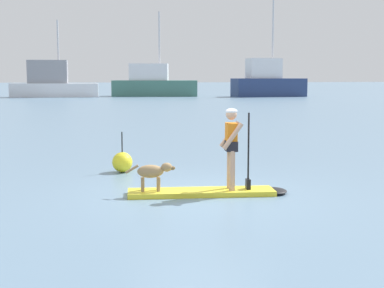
{
  "coord_description": "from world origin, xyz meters",
  "views": [
    {
      "loc": [
        -2.19,
        -10.65,
        2.35
      ],
      "look_at": [
        0.0,
        1.0,
        0.9
      ],
      "focal_mm": 51.99,
      "sensor_mm": 36.0,
      "label": 1
    }
  ],
  "objects": [
    {
      "name": "marker_buoy",
      "position": [
        -1.38,
        2.93,
        0.25
      ],
      "size": [
        0.5,
        0.5,
        1.0
      ],
      "color": "yellow",
      "rests_on": "ground_plane"
    },
    {
      "name": "person_paddler",
      "position": [
        0.61,
        -0.06,
        1.03
      ],
      "size": [
        0.63,
        0.51,
        1.62
      ],
      "color": "tan",
      "rests_on": "paddleboard"
    },
    {
      "name": "moored_boat_outer",
      "position": [
        5.53,
        54.94,
        1.44
      ],
      "size": [
        10.4,
        5.29,
        9.83
      ],
      "color": "#3F7266",
      "rests_on": "ground_plane"
    },
    {
      "name": "paddleboard",
      "position": [
        0.22,
        -0.02,
        0.05
      ],
      "size": [
        3.24,
        0.93,
        0.1
      ],
      "color": "yellow",
      "rests_on": "ground_plane"
    },
    {
      "name": "moored_boat_far_starboard",
      "position": [
        18.27,
        51.14,
        1.66
      ],
      "size": [
        8.41,
        3.44,
        11.62
      ],
      "color": "navy",
      "rests_on": "ground_plane"
    },
    {
      "name": "moored_boat_far_port",
      "position": [
        -6.05,
        54.13,
        1.54
      ],
      "size": [
        9.72,
        2.91,
        8.58
      ],
      "color": "white",
      "rests_on": "ground_plane"
    },
    {
      "name": "dog",
      "position": [
        -0.95,
        0.09,
        0.47
      ],
      "size": [
        0.99,
        0.27,
        0.56
      ],
      "color": "#997A51",
      "rests_on": "paddleboard"
    },
    {
      "name": "ground_plane",
      "position": [
        0.0,
        0.0,
        0.0
      ],
      "size": [
        400.0,
        400.0,
        0.0
      ],
      "primitive_type": "plane",
      "color": "slate"
    }
  ]
}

